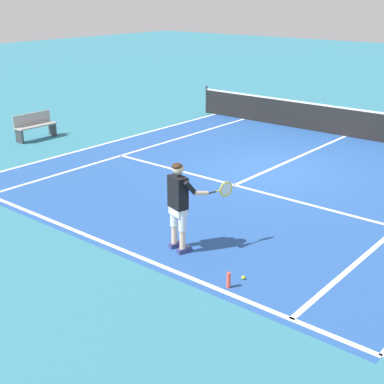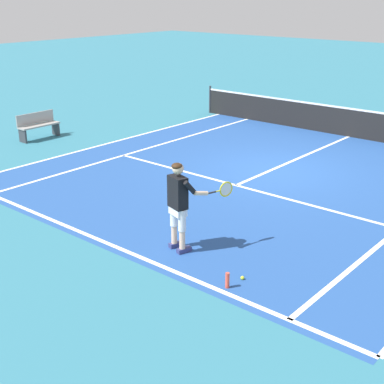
{
  "view_description": "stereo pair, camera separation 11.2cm",
  "coord_description": "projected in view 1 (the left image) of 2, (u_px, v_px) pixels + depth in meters",
  "views": [
    {
      "loc": [
        7.4,
        -12.22,
        4.57
      ],
      "look_at": [
        1.31,
        -4.87,
        1.05
      ],
      "focal_mm": 51.03,
      "sensor_mm": 36.0,
      "label": 1
    },
    {
      "loc": [
        7.49,
        -12.15,
        4.57
      ],
      "look_at": [
        1.31,
        -4.87,
        1.05
      ],
      "focal_mm": 51.03,
      "sensor_mm": 36.0,
      "label": 2
    }
  ],
  "objects": [
    {
      "name": "court_inner_surface",
      "position": [
        257.0,
        175.0,
        14.42
      ],
      "size": [
        10.98,
        11.13,
        0.0
      ],
      "primitive_type": "cube",
      "color": "#234C93",
      "rests_on": "ground"
    },
    {
      "name": "courtside_bench",
      "position": [
        35.0,
        125.0,
        17.82
      ],
      "size": [
        0.4,
        1.4,
        0.85
      ],
      "color": "#9E9993",
      "rests_on": "ground"
    },
    {
      "name": "line_singles_left",
      "position": [
        146.0,
        148.0,
        16.89
      ],
      "size": [
        0.1,
        10.73,
        0.01
      ],
      "primitive_type": "cube",
      "color": "white",
      "rests_on": "ground"
    },
    {
      "name": "line_centre_service",
      "position": [
        298.0,
        157.0,
        15.99
      ],
      "size": [
        0.1,
        6.4,
        0.01
      ],
      "primitive_type": "cube",
      "color": "white",
      "rests_on": "ground"
    },
    {
      "name": "tennis_player",
      "position": [
        180.0,
        201.0,
        9.92
      ],
      "size": [
        0.87,
        1.04,
        1.71
      ],
      "color": "navy",
      "rests_on": "ground"
    },
    {
      "name": "line_service",
      "position": [
        235.0,
        185.0,
        13.67
      ],
      "size": [
        8.23,
        0.1,
        0.01
      ],
      "primitive_type": "cube",
      "color": "white",
      "rests_on": "ground"
    },
    {
      "name": "line_baseline",
      "position": [
        105.0,
        243.0,
        10.55
      ],
      "size": [
        10.98,
        0.1,
        0.01
      ],
      "primitive_type": "cube",
      "color": "white",
      "rests_on": "ground"
    },
    {
      "name": "tennis_ball_near_feet",
      "position": [
        243.0,
        278.0,
        9.2
      ],
      "size": [
        0.07,
        0.07,
        0.07
      ],
      "primitive_type": "sphere",
      "color": "#CCE02D",
      "rests_on": "ground"
    },
    {
      "name": "water_bottle",
      "position": [
        229.0,
        280.0,
        8.91
      ],
      "size": [
        0.07,
        0.07,
        0.27
      ],
      "primitive_type": "cylinder",
      "color": "#E04C38",
      "rests_on": "ground"
    },
    {
      "name": "tennis_net",
      "position": [
        347.0,
        122.0,
        18.13
      ],
      "size": [
        11.96,
        0.08,
        1.07
      ],
      "color": "#333338",
      "rests_on": "ground"
    },
    {
      "name": "line_doubles_left",
      "position": [
        115.0,
        141.0,
        17.71
      ],
      "size": [
        0.1,
        10.73,
        0.01
      ],
      "primitive_type": "cube",
      "color": "white",
      "rests_on": "ground"
    },
    {
      "name": "ground_plane",
      "position": [
        269.0,
        170.0,
        14.84
      ],
      "size": [
        80.0,
        80.0,
        0.0
      ],
      "primitive_type": "plane",
      "color": "teal"
    }
  ]
}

